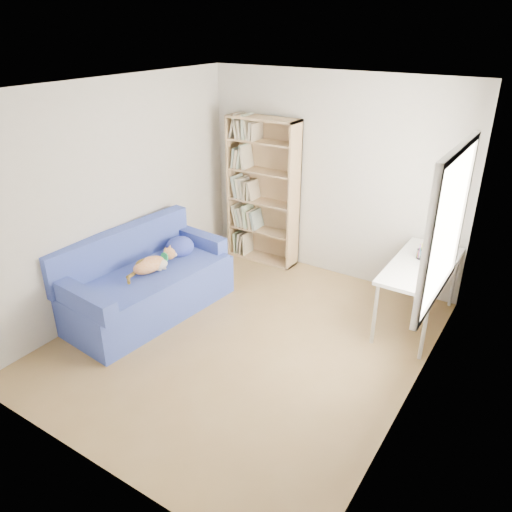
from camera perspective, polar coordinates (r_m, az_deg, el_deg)
The scene contains 6 objects.
ground at distance 5.46m, azimuth -1.31°, elevation -9.58°, with size 4.00×4.00×0.00m, color olive.
room_shell at distance 4.68m, azimuth -0.26°, elevation 6.82°, with size 3.54×4.04×2.62m.
sofa at distance 5.94m, azimuth -12.47°, elevation -2.99°, with size 1.11×2.04×0.97m.
bookshelf at distance 6.86m, azimuth 0.79°, elevation 6.69°, with size 1.00×0.31×2.00m.
desk at distance 5.68m, azimuth 18.34°, elevation -1.46°, with size 0.61×1.34×0.75m.
pen_cup at distance 5.75m, azimuth 18.34°, elevation 0.33°, with size 0.09×0.09×0.18m.
Camera 1 is at (2.51, -3.69, 3.14)m, focal length 35.00 mm.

